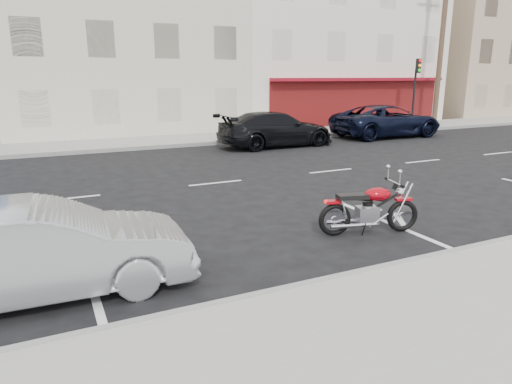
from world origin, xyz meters
TOP-DOWN VIEW (x-y plane):
  - ground at (0.00, 0.00)m, footprint 120.00×120.00m
  - sidewalk_far at (-5.00, 8.70)m, footprint 80.00×3.40m
  - curb_near at (-5.00, -7.00)m, footprint 80.00×0.12m
  - curb_far at (-5.00, 7.00)m, footprint 80.00×0.12m
  - bldg_cream at (-2.00, 16.30)m, footprint 12.00×12.00m
  - bldg_corner at (11.00, 16.30)m, footprint 14.00×12.00m
  - bldg_far_east at (26.00, 16.30)m, footprint 12.00×12.00m
  - utility_pole at (15.50, 8.60)m, footprint 1.80×0.30m
  - traffic_light at (13.50, 8.33)m, footprint 0.26×0.30m
  - fire_hydrant at (12.00, 8.50)m, footprint 0.20×0.20m
  - motorcycle at (-0.11, -5.55)m, footprint 2.01×0.84m
  - sedan_silver at (-6.59, -5.50)m, footprint 4.15×1.61m
  - suv_far at (9.45, 5.96)m, footprint 5.73×2.66m
  - car_far at (2.87, 5.47)m, footprint 5.28×2.31m

SIDE VIEW (x-z plane):
  - ground at x=0.00m, z-range 0.00..0.00m
  - sidewalk_far at x=-5.00m, z-range 0.00..0.15m
  - curb_near at x=-5.00m, z-range 0.00..0.16m
  - curb_far at x=-5.00m, z-range 0.00..0.16m
  - motorcycle at x=-0.11m, z-range -0.05..0.98m
  - fire_hydrant at x=12.00m, z-range 0.17..0.89m
  - sedan_silver at x=-6.59m, z-range 0.00..1.35m
  - car_far at x=2.87m, z-range 0.00..1.51m
  - suv_far at x=9.45m, z-range 0.00..1.59m
  - traffic_light at x=13.50m, z-range 0.66..4.46m
  - utility_pole at x=15.50m, z-range 0.24..9.24m
  - bldg_far_east at x=26.00m, z-range 0.00..11.00m
  - bldg_cream at x=-2.00m, z-range 0.00..11.50m
  - bldg_corner at x=11.00m, z-range 0.00..12.50m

